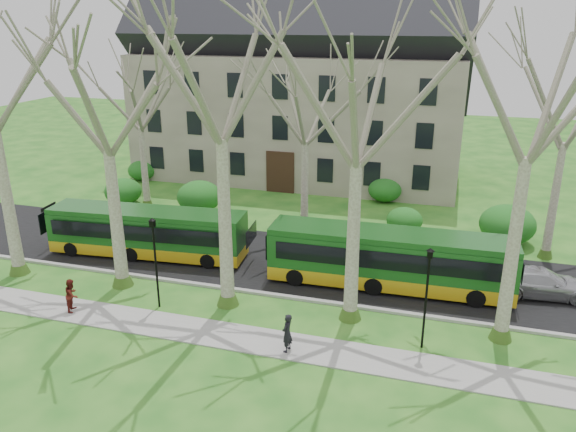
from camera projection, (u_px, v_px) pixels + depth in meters
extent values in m
plane|color=#1E5E1A|center=(288.00, 315.00, 25.51)|extent=(120.00, 120.00, 0.00)
cube|color=gray|center=(271.00, 343.00, 23.24)|extent=(70.00, 2.00, 0.06)
cube|color=black|center=(317.00, 266.00, 30.46)|extent=(80.00, 8.00, 0.06)
cube|color=#A5A39E|center=(297.00, 298.00, 26.84)|extent=(80.00, 0.25, 0.14)
cube|color=gray|center=(301.00, 115.00, 47.12)|extent=(26.00, 12.00, 10.00)
cylinder|color=black|center=(156.00, 268.00, 25.55)|extent=(0.10, 0.10, 4.00)
cube|color=black|center=(152.00, 223.00, 24.83)|extent=(0.22, 0.22, 0.30)
cylinder|color=black|center=(426.00, 304.00, 22.32)|extent=(0.10, 0.10, 4.00)
cube|color=black|center=(430.00, 254.00, 21.60)|extent=(0.22, 0.22, 0.30)
ellipsoid|color=#1C5317|center=(123.00, 191.00, 40.32)|extent=(2.60, 2.60, 2.00)
ellipsoid|color=#1C5317|center=(199.00, 198.00, 38.70)|extent=(2.60, 2.60, 2.00)
ellipsoid|color=#1C5317|center=(405.00, 217.00, 34.93)|extent=(2.60, 2.60, 2.00)
ellipsoid|color=#1C5317|center=(507.00, 227.00, 33.32)|extent=(2.60, 2.60, 2.00)
ellipsoid|color=#1C5317|center=(142.00, 168.00, 46.28)|extent=(2.60, 2.60, 2.00)
ellipsoid|color=#1C5317|center=(385.00, 188.00, 40.89)|extent=(2.60, 2.60, 2.00)
imported|color=#AFAFB4|center=(541.00, 282.00, 26.95)|extent=(4.86, 2.43, 1.36)
imported|color=black|center=(287.00, 333.00, 22.38)|extent=(0.49, 0.65, 1.64)
imported|color=#5B1814|center=(72.00, 295.00, 25.54)|extent=(0.78, 0.89, 1.55)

